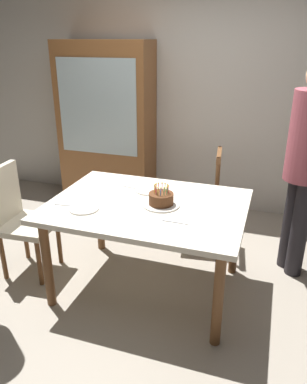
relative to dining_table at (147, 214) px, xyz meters
name	(u,v)px	position (x,y,z in m)	size (l,w,h in m)	color
ground	(148,286)	(0.00, 0.00, -0.67)	(6.40, 6.40, 0.00)	#9E9384
back_wall	(201,96)	(0.00, 1.85, 0.63)	(6.40, 0.10, 2.60)	beige
dining_table	(147,214)	(0.00, 0.00, 0.00)	(1.47, 1.08, 0.76)	silver
birthday_cake	(161,200)	(0.11, 0.00, 0.13)	(0.28, 0.28, 0.16)	silver
plate_near_celebrant	(84,208)	(-0.40, -0.24, 0.09)	(0.22, 0.22, 0.01)	white
plate_far_side	(149,190)	(-0.07, 0.24, 0.09)	(0.22, 0.22, 0.01)	white
fork_near_celebrant	(66,205)	(-0.56, -0.23, 0.09)	(0.18, 0.02, 0.01)	silver
fork_far_side	(131,187)	(-0.23, 0.26, 0.09)	(0.18, 0.02, 0.01)	silver
fork_near_guest	(175,222)	(0.28, -0.24, 0.09)	(0.18, 0.02, 0.01)	silver
chair_spindle_back	(198,200)	(0.22, 0.86, -0.21)	(0.49, 0.49, 0.95)	tan
chair_upholstered	(18,215)	(-1.12, -0.10, -0.14)	(0.47, 0.47, 0.95)	beige
person_guest	(306,161)	(1.11, 0.65, 0.34)	(0.32, 0.32, 1.76)	#262328
china_cabinet	(107,126)	(-1.06, 1.56, 0.28)	(1.10, 0.45, 1.90)	brown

